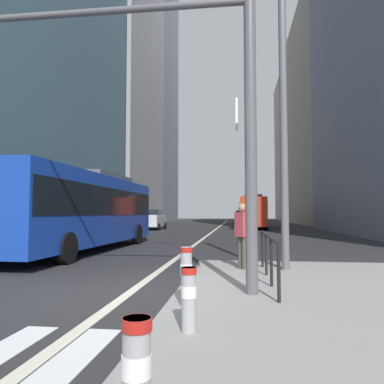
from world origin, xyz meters
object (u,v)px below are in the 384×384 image
at_px(bollard_front, 136,373).
at_px(bollard_left, 189,296).
at_px(car_oncoming_mid, 151,218).
at_px(traffic_signal_gantry, 127,80).
at_px(street_lamp_post, 283,73).
at_px(city_bus_blue_oncoming, 84,207).
at_px(city_bus_red_receding, 252,211).
at_px(car_receding_far, 241,217).
at_px(car_receding_near, 241,216).
at_px(car_oncoming_far, 153,219).
at_px(pedestrian_waiting, 242,232).
at_px(bollard_right, 186,273).

distance_m(bollard_front, bollard_left, 2.18).
height_order(car_oncoming_mid, traffic_signal_gantry, traffic_signal_gantry).
bearing_deg(street_lamp_post, bollard_left, -109.19).
distance_m(city_bus_blue_oncoming, city_bus_red_receding, 25.75).
relative_size(car_receding_far, bollard_front, 5.49).
height_order(car_receding_near, bollard_front, car_receding_near).
bearing_deg(car_oncoming_far, city_bus_red_receding, 24.56).
relative_size(city_bus_blue_oncoming, car_oncoming_far, 2.64).
bearing_deg(city_bus_blue_oncoming, traffic_signal_gantry, -61.53).
bearing_deg(street_lamp_post, pedestrian_waiting, -177.64).
bearing_deg(car_oncoming_mid, traffic_signal_gantry, -77.23).
bearing_deg(city_bus_blue_oncoming, car_receding_far, 79.19).
distance_m(car_receding_far, car_oncoming_far, 18.28).
height_order(car_receding_near, car_receding_far, same).
bearing_deg(bollard_right, car_receding_far, 88.37).
bearing_deg(street_lamp_post, car_receding_near, 90.63).
bearing_deg(car_oncoming_mid, pedestrian_waiting, -72.19).
bearing_deg(car_receding_far, traffic_signal_gantry, -93.33).
bearing_deg(pedestrian_waiting, car_receding_far, 89.50).
relative_size(car_receding_near, bollard_right, 4.90).
bearing_deg(city_bus_red_receding, car_receding_near, 92.02).
relative_size(car_oncoming_far, bollard_left, 5.74).
relative_size(city_bus_blue_oncoming, traffic_signal_gantry, 1.71).
bearing_deg(pedestrian_waiting, car_oncoming_far, 108.27).
bearing_deg(car_receding_far, car_oncoming_far, -118.23).
bearing_deg(car_oncoming_mid, car_oncoming_far, -74.44).
relative_size(car_receding_near, car_receding_far, 1.04).
bearing_deg(car_oncoming_far, car_receding_far, 61.77).
distance_m(city_bus_blue_oncoming, traffic_signal_gantry, 9.39).
distance_m(car_receding_near, car_oncoming_far, 33.09).
distance_m(bollard_front, pedestrian_waiting, 7.39).
distance_m(city_bus_blue_oncoming, car_oncoming_mid, 25.52).
bearing_deg(car_receding_near, car_oncoming_mid, -110.96).
distance_m(city_bus_blue_oncoming, car_receding_far, 36.81).
xyz_separation_m(car_receding_far, bollard_left, (-1.08, -46.35, -0.40)).
xyz_separation_m(car_receding_near, car_receding_far, (-0.10, -15.81, -0.00)).
relative_size(city_bus_red_receding, street_lamp_post, 1.42).
height_order(car_receding_near, car_oncoming_far, same).
height_order(car_oncoming_far, pedestrian_waiting, car_oncoming_far).
relative_size(car_oncoming_mid, street_lamp_post, 0.55).
bearing_deg(car_receding_far, street_lamp_post, -88.98).
relative_size(bollard_front, pedestrian_waiting, 0.46).
bearing_deg(bollard_front, car_oncoming_mid, 103.42).
distance_m(city_bus_red_receding, traffic_signal_gantry, 32.77).
xyz_separation_m(car_receding_near, bollard_left, (-1.18, -62.16, -0.41)).
xyz_separation_m(car_oncoming_mid, bollard_left, (9.03, -35.51, -0.41)).
bearing_deg(bollard_left, city_bus_blue_oncoming, 119.72).
height_order(traffic_signal_gantry, pedestrian_waiting, traffic_signal_gantry).
xyz_separation_m(city_bus_red_receding, car_receding_far, (-1.07, 11.66, -0.85)).
relative_size(car_receding_far, car_oncoming_far, 0.96).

